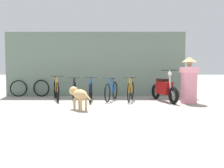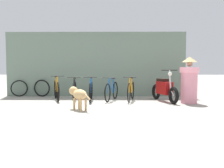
{
  "view_description": "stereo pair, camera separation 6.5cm",
  "coord_description": "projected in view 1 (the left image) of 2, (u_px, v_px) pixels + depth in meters",
  "views": [
    {
      "loc": [
        0.75,
        -7.5,
        1.23
      ],
      "look_at": [
        0.7,
        1.0,
        0.65
      ],
      "focal_mm": 42.0,
      "sensor_mm": 36.0,
      "label": 1
    },
    {
      "loc": [
        0.81,
        -7.5,
        1.23
      ],
      "look_at": [
        0.7,
        1.0,
        0.65
      ],
      "focal_mm": 42.0,
      "sensor_mm": 36.0,
      "label": 2
    }
  ],
  "objects": [
    {
      "name": "bicycle_3",
      "position": [
        111.0,
        91.0,
        9.37
      ],
      "size": [
        0.55,
        1.6,
        0.84
      ],
      "rotation": [
        0.0,
        0.0,
        -1.83
      ],
      "color": "black",
      "rests_on": "ground"
    },
    {
      "name": "shop_wall_back",
      "position": [
        95.0,
        64.0,
        10.73
      ],
      "size": [
        7.31,
        0.2,
        2.61
      ],
      "color": "slate",
      "rests_on": "ground"
    },
    {
      "name": "bicycle_4",
      "position": [
        131.0,
        91.0,
        9.28
      ],
      "size": [
        0.46,
        1.59,
        0.87
      ],
      "rotation": [
        0.0,
        0.0,
        -1.76
      ],
      "color": "black",
      "rests_on": "ground"
    },
    {
      "name": "ground_plane",
      "position": [
        88.0,
        109.0,
        7.57
      ],
      "size": [
        60.0,
        60.0,
        0.0
      ],
      "primitive_type": "plane",
      "color": "#9E998E"
    },
    {
      "name": "stray_dog",
      "position": [
        79.0,
        94.0,
        7.35
      ],
      "size": [
        0.74,
        0.85,
        0.65
      ],
      "rotation": [
        0.0,
        0.0,
        2.26
      ],
      "color": "tan",
      "rests_on": "ground"
    },
    {
      "name": "bicycle_2",
      "position": [
        91.0,
        91.0,
        9.26
      ],
      "size": [
        0.46,
        1.67,
        0.86
      ],
      "rotation": [
        0.0,
        0.0,
        -1.53
      ],
      "color": "black",
      "rests_on": "ground"
    },
    {
      "name": "bicycle_1",
      "position": [
        74.0,
        91.0,
        9.25
      ],
      "size": [
        0.46,
        1.62,
        0.86
      ],
      "rotation": [
        0.0,
        0.0,
        -1.48
      ],
      "color": "black",
      "rests_on": "ground"
    },
    {
      "name": "spare_tire_left",
      "position": [
        19.0,
        88.0,
        10.57
      ],
      "size": [
        0.65,
        0.24,
        0.67
      ],
      "rotation": [
        0.0,
        0.0,
        0.31
      ],
      "color": "black",
      "rests_on": "ground"
    },
    {
      "name": "motorcycle",
      "position": [
        164.0,
        89.0,
        9.08
      ],
      "size": [
        0.71,
        1.82,
        1.11
      ],
      "rotation": [
        0.0,
        0.0,
        -1.28
      ],
      "color": "black",
      "rests_on": "ground"
    },
    {
      "name": "bicycle_0",
      "position": [
        56.0,
        90.0,
        9.46
      ],
      "size": [
        0.62,
        1.7,
        0.9
      ],
      "rotation": [
        0.0,
        0.0,
        -1.27
      ],
      "color": "black",
      "rests_on": "ground"
    },
    {
      "name": "person_in_robes",
      "position": [
        189.0,
        80.0,
        8.68
      ],
      "size": [
        0.87,
        0.87,
        1.54
      ],
      "rotation": [
        0.0,
        0.0,
        3.73
      ],
      "color": "pink",
      "rests_on": "ground"
    },
    {
      "name": "spare_tire_right",
      "position": [
        41.0,
        88.0,
        10.56
      ],
      "size": [
        0.68,
        0.17,
        0.69
      ],
      "rotation": [
        0.0,
        0.0,
        -0.17
      ],
      "color": "black",
      "rests_on": "ground"
    }
  ]
}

